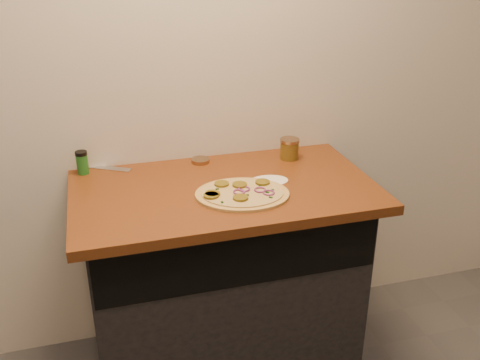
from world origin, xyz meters
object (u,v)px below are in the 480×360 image
object	(u,v)px
pizza	(242,193)
chefs_knife	(94,166)
salsa_jar	(289,149)
spice_shaker	(82,163)

from	to	relation	value
pizza	chefs_knife	xyz separation A→B (m)	(-0.54, 0.44, -0.00)
chefs_knife	salsa_jar	xyz separation A→B (m)	(0.84, -0.13, 0.04)
chefs_knife	spice_shaker	bearing A→B (deg)	-129.12
salsa_jar	spice_shaker	world-z (taller)	spice_shaker
pizza	spice_shaker	size ratio (longest dim) A/B	4.31
pizza	salsa_jar	size ratio (longest dim) A/B	4.57
pizza	chefs_knife	distance (m)	0.69
pizza	spice_shaker	xyz separation A→B (m)	(-0.58, 0.38, 0.04)
salsa_jar	spice_shaker	size ratio (longest dim) A/B	0.94
chefs_knife	salsa_jar	world-z (taller)	salsa_jar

